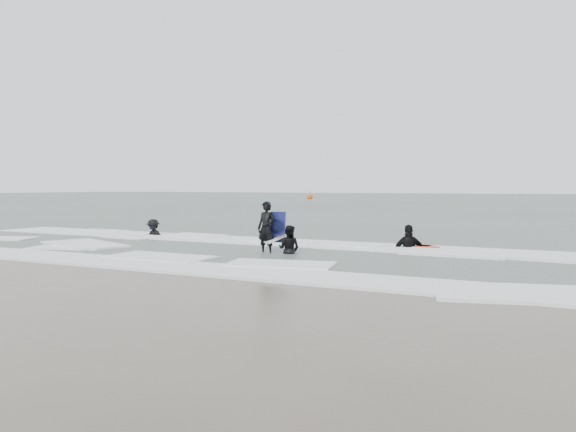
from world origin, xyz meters
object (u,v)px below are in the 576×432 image
at_px(surfer_breaker, 153,237).
at_px(buoy, 310,197).
at_px(surfer_right_near, 409,249).
at_px(surfer_wading, 289,255).
at_px(surfer_centre, 266,254).

relative_size(surfer_breaker, buoy, 0.97).
bearing_deg(surfer_breaker, surfer_right_near, 0.94).
xyz_separation_m(surfer_wading, surfer_right_near, (2.87, 3.29, 0.00)).
bearing_deg(buoy, surfer_breaker, -70.25).
distance_m(surfer_centre, surfer_breaker, 7.83).
height_order(surfer_centre, buoy, buoy).
relative_size(surfer_wading, surfer_right_near, 0.74).
relative_size(surfer_centre, surfer_right_near, 0.85).
height_order(surfer_breaker, surfer_right_near, surfer_right_near).
bearing_deg(surfer_right_near, surfer_wading, 22.78).
relative_size(surfer_wading, buoy, 0.89).
bearing_deg(buoy, surfer_centre, -65.91).
height_order(surfer_breaker, buoy, buoy).
distance_m(surfer_breaker, surfer_right_near, 10.77).
relative_size(surfer_wading, surfer_breaker, 0.92).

